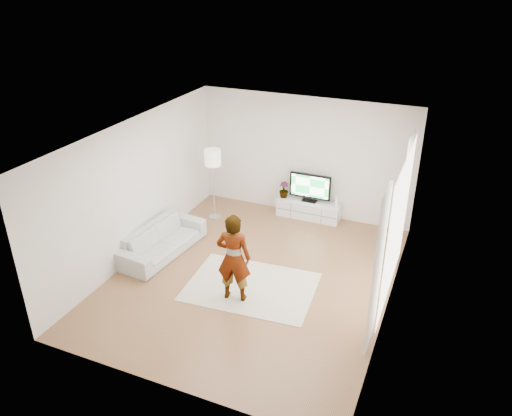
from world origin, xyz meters
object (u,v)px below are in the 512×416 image
at_px(rug, 251,287).
at_px(television, 310,187).
at_px(media_console, 309,210).
at_px(floor_lamp, 213,161).
at_px(sofa, 162,240).
at_px(player, 234,258).

bearing_deg(rug, television, 87.64).
xyz_separation_m(media_console, floor_lamp, (-2.03, -0.83, 1.21)).
relative_size(sofa, floor_lamp, 1.22).
bearing_deg(television, floor_lamp, -156.98).
xyz_separation_m(media_console, sofa, (-2.28, -2.68, 0.09)).
bearing_deg(rug, player, -108.38).
height_order(television, sofa, television).
bearing_deg(floor_lamp, rug, -49.89).
bearing_deg(television, rug, -92.36).
bearing_deg(player, rug, -118.09).
bearing_deg(rug, sofa, 169.21).
distance_m(television, floor_lamp, 2.29).
bearing_deg(floor_lamp, player, -56.64).
xyz_separation_m(rug, sofa, (-2.15, 0.41, 0.29)).
bearing_deg(floor_lamp, sofa, -97.74).
bearing_deg(floor_lamp, television, 23.02).
height_order(media_console, floor_lamp, floor_lamp).
xyz_separation_m(sofa, floor_lamp, (0.25, 1.85, 1.12)).
distance_m(rug, player, 0.94).
distance_m(player, floor_lamp, 3.26).
bearing_deg(floor_lamp, media_console, 22.35).
distance_m(media_console, player, 3.58).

